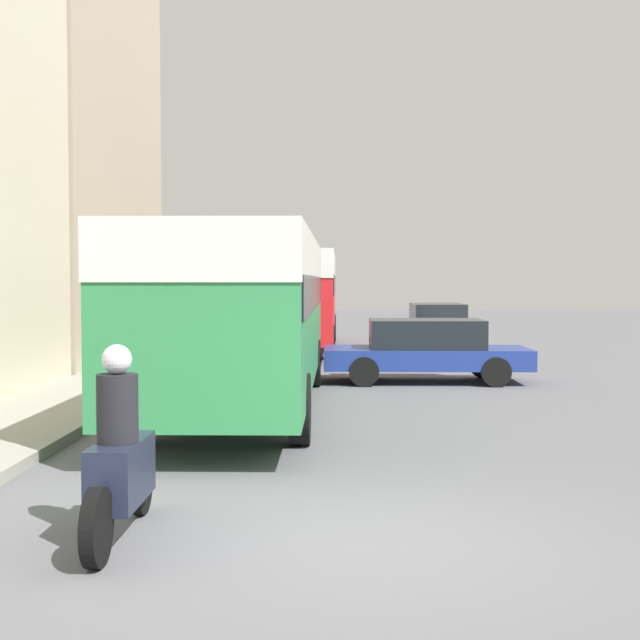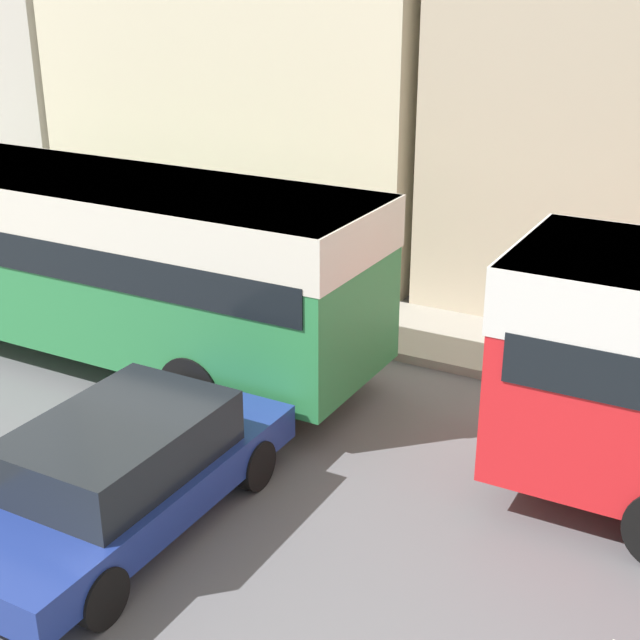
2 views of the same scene
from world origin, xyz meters
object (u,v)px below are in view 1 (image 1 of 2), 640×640
at_px(car_crossing, 426,349).
at_px(bus_following, 297,288).
at_px(car_far_curb, 437,328).
at_px(pedestrian_walking_away, 208,317).
at_px(motorcycle_behind_lead, 120,462).
at_px(bus_lead, 242,298).

bearing_deg(car_crossing, bus_following, 19.86).
distance_m(car_far_curb, pedestrian_walking_away, 7.90).
xyz_separation_m(bus_following, motorcycle_behind_lead, (-0.56, -21.25, -1.33)).
bearing_deg(bus_lead, car_crossing, 49.26).
xyz_separation_m(motorcycle_behind_lead, car_far_curb, (4.97, 19.83, 0.11)).
relative_size(bus_following, car_crossing, 2.54).
xyz_separation_m(bus_following, pedestrian_walking_away, (-3.07, 1.12, -0.99)).
bearing_deg(pedestrian_walking_away, bus_following, -20.07).
bearing_deg(pedestrian_walking_away, bus_lead, -79.32).
xyz_separation_m(car_crossing, pedestrian_walking_away, (-6.37, 10.28, 0.29)).
height_order(bus_lead, car_crossing, bus_lead).
bearing_deg(car_far_curb, car_crossing, -98.10).
bearing_deg(bus_lead, pedestrian_walking_away, 100.68).
xyz_separation_m(bus_lead, bus_following, (0.33, 13.38, 0.06)).
bearing_deg(bus_lead, motorcycle_behind_lead, -91.68).
height_order(bus_following, car_crossing, bus_following).
xyz_separation_m(bus_following, car_crossing, (3.31, -9.16, -1.28)).
bearing_deg(motorcycle_behind_lead, car_crossing, 72.25).
bearing_deg(pedestrian_walking_away, car_far_curb, -18.75).
distance_m(motorcycle_behind_lead, pedestrian_walking_away, 22.51).
distance_m(bus_following, pedestrian_walking_away, 3.41).
relative_size(car_crossing, car_far_curb, 1.00).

